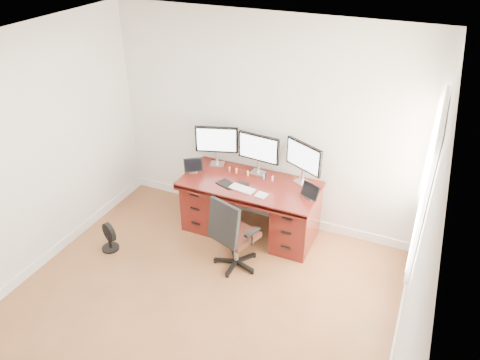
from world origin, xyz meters
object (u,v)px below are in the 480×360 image
at_px(office_chair, 233,245).
at_px(floor_fan, 109,237).
at_px(keyboard, 242,189).
at_px(monitor_center, 259,149).
at_px(desk, 251,205).

bearing_deg(office_chair, floor_fan, -149.45).
relative_size(office_chair, keyboard, 3.05).
xyz_separation_m(office_chair, monitor_center, (-0.09, 0.96, 0.77)).
distance_m(desk, keyboard, 0.41).
height_order(desk, keyboard, keyboard).
bearing_deg(monitor_center, office_chair, -79.19).
xyz_separation_m(monitor_center, keyboard, (-0.02, -0.45, -0.33)).
height_order(floor_fan, monitor_center, monitor_center).
xyz_separation_m(office_chair, keyboard, (-0.11, 0.51, 0.45)).
bearing_deg(keyboard, floor_fan, -140.49).
distance_m(office_chair, floor_fan, 1.57).
relative_size(desk, floor_fan, 4.65).
distance_m(floor_fan, keyboard, 1.75).
height_order(monitor_center, keyboard, monitor_center).
distance_m(desk, office_chair, 0.73).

